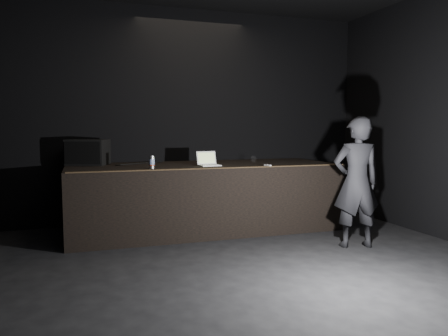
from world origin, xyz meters
name	(u,v)px	position (x,y,z in m)	size (l,w,h in m)	color
ground	(280,292)	(0.00, 0.00, 0.00)	(7.00, 7.00, 0.00)	black
room_walls	(283,76)	(0.00, 0.00, 2.02)	(6.10, 7.10, 3.52)	black
stage_riser	(204,197)	(0.00, 2.73, 0.50)	(4.00, 1.50, 1.00)	black
riser_lip	(217,168)	(0.00, 2.02, 1.01)	(3.92, 0.10, 0.01)	brown
stage_monitor	(88,152)	(-1.67, 3.15, 1.19)	(0.68, 0.60, 0.38)	black
cable	(140,163)	(-0.91, 3.08, 1.01)	(0.02, 0.02, 0.87)	black
laptop	(208,162)	(0.00, 2.48, 1.05)	(0.33, 0.30, 0.21)	white
beer_can	(152,162)	(-0.86, 2.24, 1.09)	(0.07, 0.07, 0.17)	silver
plastic_cup	(254,159)	(0.87, 2.85, 1.05)	(0.08, 0.08, 0.10)	white
wii_remote	(268,165)	(0.78, 2.08, 1.01)	(0.03, 0.14, 0.03)	white
person	(356,182)	(1.62, 1.14, 0.85)	(0.62, 0.41, 1.70)	black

